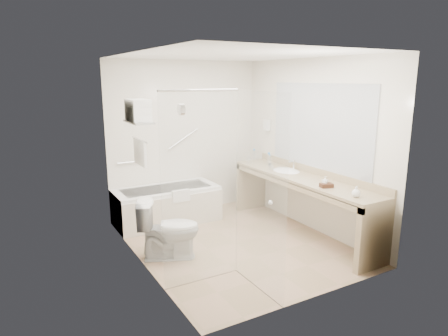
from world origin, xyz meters
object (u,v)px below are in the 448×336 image
toilet (169,229)px  amenity_basket (326,185)px  bathtub (167,205)px  vanity_counter (301,191)px  water_bottle_left (254,155)px

toilet → amenity_basket: amenity_basket is taller
bathtub → vanity_counter: vanity_counter is taller
vanity_counter → amenity_basket: 0.65m
water_bottle_left → bathtub: bearing=174.8°
bathtub → water_bottle_left: bearing=-5.2°
toilet → bathtub: bearing=3.3°
water_bottle_left → toilet: bearing=-151.5°
bathtub → water_bottle_left: size_ratio=7.80×
bathtub → vanity_counter: (1.52, -1.39, 0.36)m
bathtub → water_bottle_left: 1.68m
bathtub → toilet: bearing=-110.3°
toilet → amenity_basket: (1.87, -0.77, 0.50)m
vanity_counter → toilet: 2.00m
bathtub → amenity_basket: size_ratio=10.11×
bathtub → toilet: (-0.45, -1.22, 0.10)m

